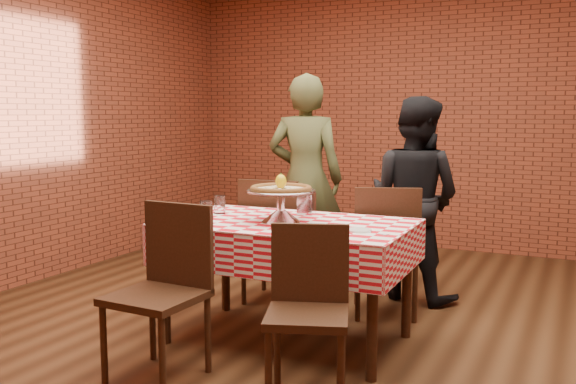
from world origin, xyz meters
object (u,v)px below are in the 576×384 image
Objects in this scene: condiment_caddy at (307,204)px; diner_olive at (305,179)px; water_glass_right at (220,205)px; chair_far_right at (385,249)px; pizza at (281,190)px; table at (288,282)px; chair_near_right at (307,319)px; water_glass_left at (206,210)px; chair_near_left at (156,294)px; chair_far_left at (278,239)px; diner_black at (414,199)px; pizza_stand at (281,206)px.

diner_olive is at bearing 110.54° from condiment_caddy.
water_glass_right is 1.22m from chair_far_right.
diner_olive reaches higher than pizza.
table is 0.90m from chair_near_right.
chair_far_right reaches higher than water_glass_left.
chair_far_left is (-0.06, 1.57, 0.01)m from chair_near_left.
water_glass_right is (-0.05, 0.25, 0.00)m from water_glass_left.
chair_near_right is 2.05m from diner_black.
diner_black is at bearing 49.19° from water_glass_right.
chair_near_right is at bearing -39.91° from water_glass_right.
water_glass_left is 0.81× the size of condiment_caddy.
chair_far_left is 0.83m from chair_far_right.
diner_olive is (-0.49, 1.09, 0.04)m from condiment_caddy.
water_glass_right is 0.99m from chair_near_left.
table is at bearing -8.92° from water_glass_right.
diner_olive is (-0.11, 2.19, 0.41)m from chair_near_left.
pizza is (-0.03, -0.02, 0.58)m from table.
pizza is at bearing 95.71° from diner_olive.
chair_far_right is (0.42, 0.81, -0.49)m from pizza.
water_glass_right is at bearing -163.60° from condiment_caddy.
chair_near_left is at bearing -113.66° from pizza_stand.
pizza_stand is 0.50× the size of chair_near_right.
chair_near_left is (0.10, -0.66, -0.35)m from water_glass_left.
chair_near_left is at bearing 43.94° from chair_far_right.
chair_near_right is at bearing -31.94° from water_glass_left.
diner_olive reaches higher than diner_black.
chair_far_left is 0.74m from diner_olive.
pizza is 0.49m from water_glass_left.
diner_black reaches higher than pizza_stand.
pizza is at bearing 17.13° from water_glass_left.
pizza_stand is 0.46× the size of chair_far_left.
chair_far_left reaches higher than chair_far_right.
diner_black is at bearing 160.70° from diner_olive.
pizza_stand is 0.31m from condiment_caddy.
chair_near_left is at bearing -80.09° from water_glass_right.
condiment_caddy is (0.54, 0.20, 0.01)m from water_glass_right.
water_glass_right is at bearing 102.29° from chair_near_left.
pizza_stand reaches higher than chair_far_left.
chair_far_left is at bearing 101.59° from chair_near_right.
chair_near_left reaches higher than water_glass_right.
table is at bearing 114.57° from chair_far_left.
table is 0.58m from pizza.
diner_black is at bearing 68.56° from pizza_stand.
condiment_caddy is 1.19m from diner_olive.
pizza_stand is at bearing -12.19° from water_glass_right.
pizza is 0.22× the size of diner_olive.
table is at bearing 37.08° from pizza.
diner_black is (0.96, 1.42, -0.04)m from water_glass_left.
chair_far_right is 1.14m from diner_olive.
chair_far_left is (-0.44, 0.75, 0.10)m from table.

